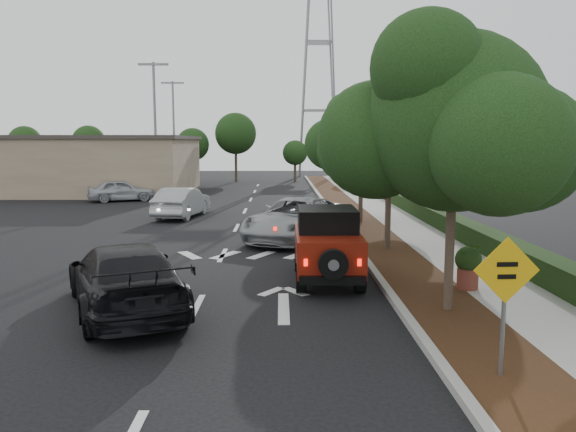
{
  "coord_description": "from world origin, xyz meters",
  "views": [
    {
      "loc": [
        1.93,
        -12.4,
        3.78
      ],
      "look_at": [
        2.14,
        3.0,
        1.72
      ],
      "focal_mm": 35.0,
      "sensor_mm": 36.0,
      "label": 1
    }
  ],
  "objects_px": {
    "red_jeep": "(327,244)",
    "black_suv_oncoming": "(125,278)",
    "speed_hump_sign": "(505,288)",
    "silver_suv_ahead": "(297,219)"
  },
  "relations": [
    {
      "from": "red_jeep",
      "to": "speed_hump_sign",
      "type": "bearing_deg",
      "value": -71.15
    },
    {
      "from": "red_jeep",
      "to": "black_suv_oncoming",
      "type": "distance_m",
      "value": 5.54
    },
    {
      "from": "red_jeep",
      "to": "speed_hump_sign",
      "type": "xyz_separation_m",
      "value": [
        2.2,
        -6.7,
        0.54
      ]
    },
    {
      "from": "speed_hump_sign",
      "to": "red_jeep",
      "type": "bearing_deg",
      "value": 105.77
    },
    {
      "from": "silver_suv_ahead",
      "to": "black_suv_oncoming",
      "type": "xyz_separation_m",
      "value": [
        -4.07,
        -9.13,
        -0.03
      ]
    },
    {
      "from": "black_suv_oncoming",
      "to": "speed_hump_sign",
      "type": "height_order",
      "value": "speed_hump_sign"
    },
    {
      "from": "red_jeep",
      "to": "speed_hump_sign",
      "type": "relative_size",
      "value": 1.75
    },
    {
      "from": "black_suv_oncoming",
      "to": "silver_suv_ahead",
      "type": "bearing_deg",
      "value": -137.51
    },
    {
      "from": "red_jeep",
      "to": "black_suv_oncoming",
      "type": "height_order",
      "value": "red_jeep"
    },
    {
      "from": "red_jeep",
      "to": "black_suv_oncoming",
      "type": "xyz_separation_m",
      "value": [
        -4.72,
        -2.88,
        -0.23
      ]
    }
  ]
}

